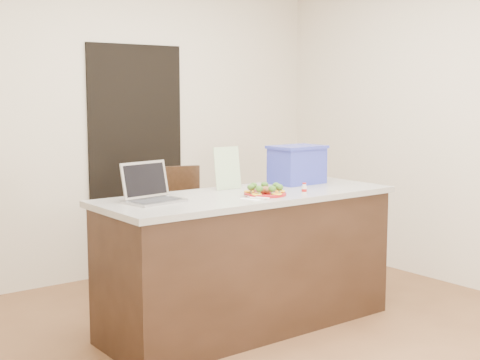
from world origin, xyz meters
TOP-DOWN VIEW (x-y plane):
  - ground at (0.00, 0.00)m, footprint 4.00×4.00m
  - room_shell at (0.00, 0.00)m, footprint 4.00×4.00m
  - doorway at (0.10, 1.98)m, footprint 0.90×0.02m
  - island at (0.00, 0.25)m, footprint 2.06×0.76m
  - plate at (0.03, 0.11)m, footprint 0.28×0.28m
  - meatballs at (0.03, 0.12)m, footprint 0.11×0.11m
  - broccoli at (0.03, 0.11)m, footprint 0.23×0.23m
  - pepper_rings at (0.03, 0.11)m, footprint 0.27×0.27m
  - napkin at (-0.12, 0.04)m, footprint 0.16×0.16m
  - fork at (-0.14, 0.05)m, footprint 0.07×0.15m
  - knife at (-0.09, 0.02)m, footprint 0.06×0.20m
  - yogurt_bottle at (0.28, 0.01)m, footprint 0.03×0.03m
  - laptop at (-0.69, 0.35)m, footprint 0.37×0.32m
  - leaflet at (0.00, 0.49)m, footprint 0.21×0.05m
  - blue_box at (0.58, 0.41)m, footprint 0.39×0.29m
  - chair at (-0.04, 1.06)m, footprint 0.55×0.56m

SIDE VIEW (x-z plane):
  - ground at x=0.00m, z-range 0.00..0.00m
  - island at x=0.00m, z-range 0.00..0.92m
  - chair at x=-0.04m, z-range 0.07..1.09m
  - napkin at x=-0.12m, z-range 0.92..0.93m
  - fork at x=-0.14m, z-range 0.93..0.93m
  - knife at x=-0.09m, z-range 0.93..0.93m
  - plate at x=0.03m, z-range 0.92..0.94m
  - pepper_rings at x=0.03m, z-range 0.94..0.95m
  - yogurt_bottle at x=0.28m, z-range 0.91..0.99m
  - meatballs at x=0.03m, z-range 0.94..0.98m
  - broccoli at x=0.03m, z-range 0.95..1.00m
  - laptop at x=-0.69m, z-range 0.86..1.11m
  - doorway at x=0.10m, z-range 0.00..2.00m
  - blue_box at x=0.58m, z-range 0.92..1.20m
  - leaflet at x=0.00m, z-range 0.92..1.21m
  - room_shell at x=0.00m, z-range -0.38..3.62m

